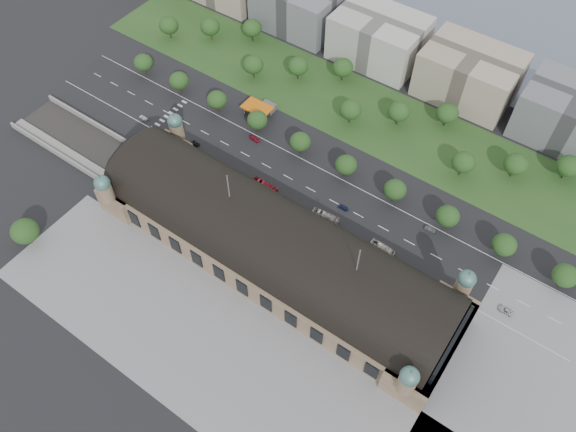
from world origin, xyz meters
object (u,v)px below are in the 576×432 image
Objects in this scene: traffic_car_2 at (195,143)px; parked_car_4 at (204,166)px; parked_car_2 at (230,181)px; parked_car_3 at (190,159)px; traffic_car_3 at (255,139)px; bus_mid at (325,216)px; traffic_car_6 at (506,310)px; parked_car_5 at (210,165)px; traffic_car_0 at (143,118)px; traffic_car_5 at (430,229)px; parked_car_1 at (192,160)px; bus_east at (382,248)px; parked_car_6 at (275,197)px; parked_car_0 at (185,156)px; traffic_car_4 at (343,207)px; petrol_station at (263,107)px; bus_west at (265,186)px.

traffic_car_2 is 0.98× the size of parked_car_4.
parked_car_3 is (-23.03, 0.00, -0.05)m from parked_car_2.
traffic_car_3 is 55.07m from bus_mid.
traffic_car_3 is 1.26× the size of parked_car_3.
traffic_car_3 is 1.10× the size of parked_car_4.
traffic_car_6 is 1.16× the size of parked_car_4.
parked_car_5 is at bearing 89.88° from bus_mid.
traffic_car_0 reaches higher than traffic_car_5.
parked_car_4 reaches higher than traffic_car_5.
traffic_car_3 reaches higher than traffic_car_5.
parked_car_1 is 21.71m from parked_car_2.
traffic_car_2 is at bearing -89.72° from traffic_car_6.
bus_mid reaches higher than traffic_car_0.
parked_car_6 is at bearing 97.88° from bus_east.
parked_car_0 is at bearing 16.42° from traffic_car_2.
traffic_car_5 is 0.43× the size of bus_east.
traffic_car_4 is 75.04m from traffic_car_6.
parked_car_4 is (-63.09, -15.72, 0.02)m from traffic_car_4.
traffic_car_6 is 0.47× the size of bus_mid.
parked_car_3 is at bearing 33.27° from traffic_car_2.
traffic_car_2 is at bearing 172.02° from parked_car_3.
traffic_car_3 is at bearing 83.62° from traffic_car_5.
traffic_car_6 is 136.29m from parked_car_5.
parked_car_4 is (6.68, 0.53, 0.10)m from parked_car_1.
bus_mid is at bearing 74.33° from parked_car_2.
traffic_car_2 is 99.54m from bus_east.
traffic_car_0 is at bearing -137.27° from parked_car_3.
traffic_car_3 is at bearing -159.70° from parked_car_6.
traffic_car_4 is at bearing 72.80° from parked_car_5.
traffic_car_5 is at bearing -113.70° from traffic_car_6.
parked_car_4 reaches higher than parked_car_1.
traffic_car_6 is 101.82m from parked_car_6.
bus_east is at bearing -23.09° from petrol_station.
traffic_car_5 is 99.66m from parked_car_5.
traffic_car_5 is (35.13, 10.91, -0.02)m from traffic_car_4.
parked_car_4 is (12.58, -8.14, 0.14)m from traffic_car_2.
bus_mid reaches higher than bus_east.
traffic_car_2 is 15.88m from parked_car_5.
petrol_station is 43.81m from parked_car_4.
petrol_station is 54.01m from parked_car_6.
bus_mid reaches higher than parked_car_3.
traffic_car_0 is at bearing -136.78° from parked_car_1.
bus_west reaches higher than traffic_car_5.
parked_car_5 is (-13.23, 1.93, 0.06)m from parked_car_2.
petrol_station is 2.38× the size of parked_car_5.
parked_car_0 is at bearing -115.57° from parked_car_6.
petrol_station reaches higher than traffic_car_6.
traffic_car_5 is (97.91, -17.12, -2.20)m from petrol_station.
parked_car_2 is (-122.82, -9.92, -0.02)m from traffic_car_6.
traffic_car_0 is 0.38× the size of bus_west.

